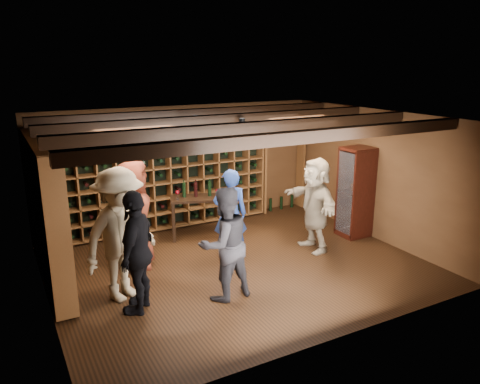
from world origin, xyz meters
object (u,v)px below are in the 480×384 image
display_cabinet (355,194)px  guest_woman_black (137,252)px  man_blue_shirt (230,214)px  man_grey_suit (224,244)px  guest_beige (315,204)px  tasting_table (198,201)px  guest_khaki (120,235)px  guest_red_floral (135,215)px

display_cabinet → guest_woman_black: 4.67m
man_blue_shirt → man_grey_suit: size_ratio=0.96×
guest_beige → display_cabinet: bearing=106.4°
man_blue_shirt → tasting_table: 1.22m
guest_khaki → guest_beige: 3.58m
guest_red_floral → tasting_table: (1.47, 0.77, -0.19)m
tasting_table → man_blue_shirt: bearing=-67.8°
guest_woman_black → tasting_table: size_ratio=1.45×
guest_woman_black → tasting_table: (1.85, 2.21, -0.14)m
guest_beige → tasting_table: size_ratio=1.44×
display_cabinet → guest_beige: 1.14m
man_grey_suit → guest_beige: size_ratio=0.97×
display_cabinet → guest_khaki: 4.72m
man_grey_suit → tasting_table: size_ratio=1.40×
guest_red_floral → guest_woman_black: 1.48m
man_blue_shirt → man_grey_suit: (-0.73, -1.24, 0.03)m
man_blue_shirt → tasting_table: size_ratio=1.34×
guest_red_floral → guest_khaki: (-0.49, -0.98, 0.06)m
man_blue_shirt → guest_red_floral: guest_red_floral is taller
display_cabinet → guest_beige: display_cabinet is taller
man_grey_suit → tasting_table: (0.66, 2.45, -0.11)m
man_grey_suit → guest_woman_black: guest_woman_black is taller
man_blue_shirt → man_grey_suit: man_grey_suit is taller
man_blue_shirt → guest_red_floral: 1.61m
guest_khaki → guest_woman_black: bearing=-106.0°
guest_red_floral → tasting_table: 1.68m
guest_red_floral → guest_beige: size_ratio=1.06×
guest_khaki → guest_beige: size_ratio=1.14×
guest_red_floral → guest_khaki: 1.09m
display_cabinet → guest_beige: (-1.13, -0.20, 0.01)m
guest_woman_black → display_cabinet: bearing=135.8°
man_grey_suit → guest_red_floral: (-0.82, 1.68, 0.08)m
man_grey_suit → guest_red_floral: guest_red_floral is taller
guest_woman_black → guest_beige: guest_woman_black is taller
guest_red_floral → man_grey_suit: bearing=-134.6°
display_cabinet → man_grey_suit: 3.56m
guest_khaki → tasting_table: 2.64m
guest_beige → tasting_table: guest_beige is taller
display_cabinet → man_blue_shirt: display_cabinet is taller
man_grey_suit → guest_beige: 2.43m
display_cabinet → guest_red_floral: 4.26m
man_blue_shirt → guest_beige: guest_beige is taller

